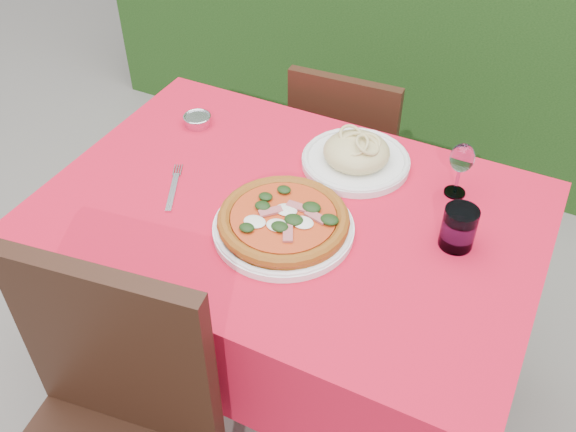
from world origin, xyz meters
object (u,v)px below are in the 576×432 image
at_px(steel_ramekin, 197,121).
at_px(chair_far, 348,155).
at_px(fork, 173,192).
at_px(pizza_plate, 283,222).
at_px(water_glass, 458,230).
at_px(wine_glass, 462,160).
at_px(pasta_plate, 356,156).

bearing_deg(steel_ramekin, chair_far, 51.61).
bearing_deg(fork, chair_far, 47.37).
height_order(pizza_plate, water_glass, water_glass).
relative_size(chair_far, steel_ramekin, 10.71).
bearing_deg(wine_glass, water_glass, -74.10).
bearing_deg(fork, pasta_plate, 14.89).
height_order(pizza_plate, steel_ramekin, pizza_plate).
xyz_separation_m(pasta_plate, wine_glass, (0.28, 0.00, 0.08)).
relative_size(pasta_plate, steel_ramekin, 3.88).
distance_m(pasta_plate, wine_glass, 0.29).
bearing_deg(water_glass, steel_ramekin, 169.17).
relative_size(water_glass, steel_ramekin, 1.40).
bearing_deg(pizza_plate, fork, 179.95).
relative_size(pizza_plate, steel_ramekin, 5.41).
bearing_deg(pizza_plate, chair_far, 98.71).
distance_m(fork, steel_ramekin, 0.32).
height_order(water_glass, wine_glass, wine_glass).
relative_size(pizza_plate, water_glass, 3.88).
distance_m(pasta_plate, fork, 0.51).
height_order(water_glass, fork, water_glass).
distance_m(chair_far, pizza_plate, 0.79).
xyz_separation_m(chair_far, water_glass, (0.50, -0.58, 0.32)).
distance_m(wine_glass, steel_ramekin, 0.78).
height_order(chair_far, pasta_plate, pasta_plate).
xyz_separation_m(wine_glass, fork, (-0.66, -0.33, -0.10)).
xyz_separation_m(water_glass, wine_glass, (-0.05, 0.19, 0.06)).
bearing_deg(steel_ramekin, pizza_plate, -34.36).
xyz_separation_m(water_glass, fork, (-0.72, -0.14, -0.05)).
xyz_separation_m(pizza_plate, steel_ramekin, (-0.44, 0.30, -0.02)).
bearing_deg(pizza_plate, pasta_plate, 80.42).
bearing_deg(fork, pizza_plate, -25.94).
distance_m(pizza_plate, fork, 0.33).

